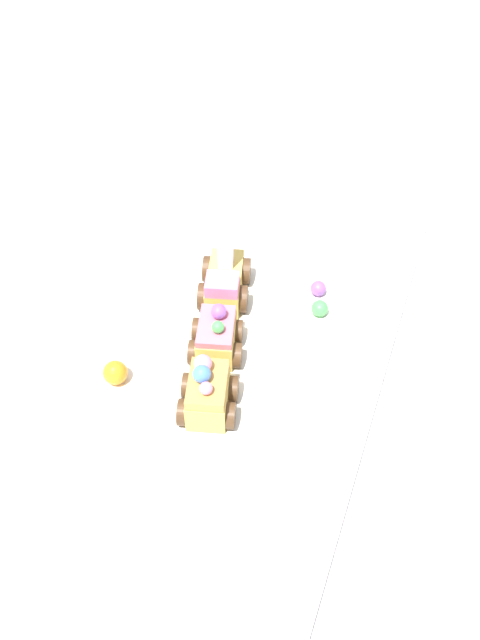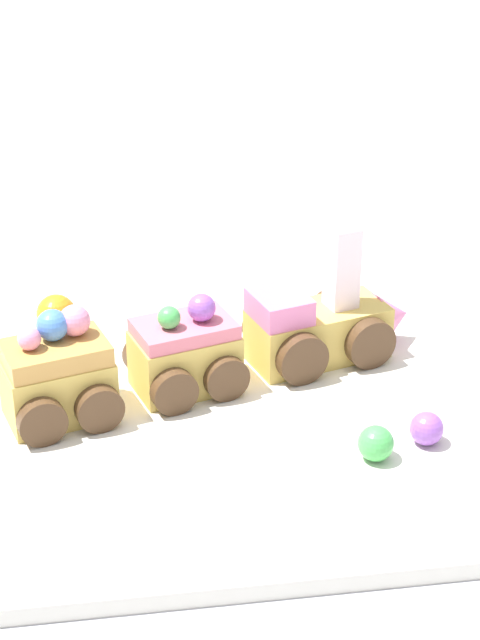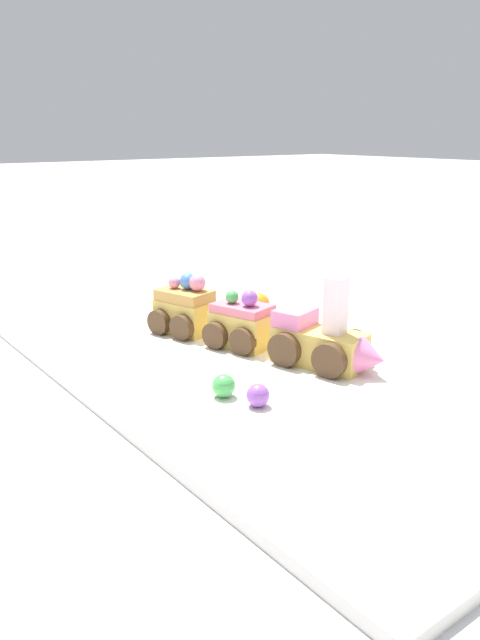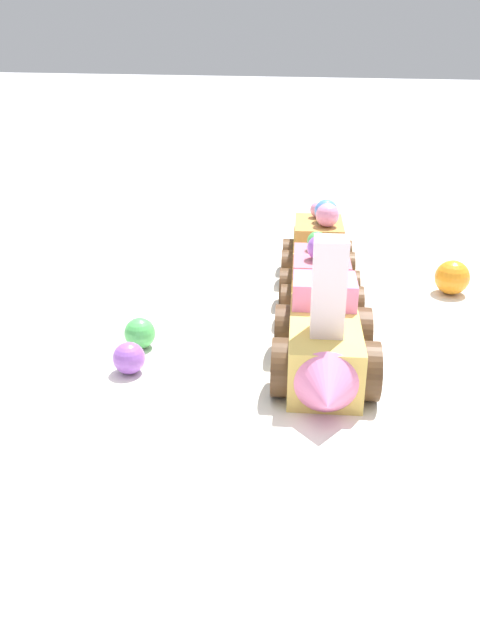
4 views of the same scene
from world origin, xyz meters
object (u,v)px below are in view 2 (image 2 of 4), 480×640
Objects in this scene: gumball_green at (376,443)px; gumball_orange at (56,314)px; cake_car_strawberry at (185,355)px; gumball_purple at (427,428)px; cake_car_caramel at (58,378)px; cake_train_locomotive at (327,324)px.

gumball_orange is at bearing 134.27° from gumball_green.
gumball_green is (0.21, -0.21, -0.00)m from gumball_orange.
gumball_purple is at bearing -48.76° from cake_car_strawberry.
gumball_orange is 0.31m from gumball_purple.
cake_car_caramel is 2.81× the size of gumball_orange.
cake_car_strawberry is 0.09m from cake_car_caramel.
cake_train_locomotive is 6.08× the size of gumball_purple.
gumball_green is at bearing -160.97° from gumball_purple.
cake_car_caramel is at bearing 157.53° from gumball_green.
cake_car_strawberry is (-0.11, -0.03, -0.00)m from cake_train_locomotive.
cake_train_locomotive is 0.14m from gumball_purple.
cake_car_strawberry is 0.14m from gumball_orange.
cake_car_caramel is at bearing 163.65° from gumball_purple.
gumball_green and gumball_purple have the same top height.
gumball_orange is at bearing 145.13° from cake_train_locomotive.
cake_car_caramel is at bearing 179.91° from cake_train_locomotive.
gumball_purple is at bearing -89.19° from cake_train_locomotive.
gumball_purple is at bearing -39.05° from gumball_orange.
gumball_purple is at bearing 19.03° from gumball_green.
cake_train_locomotive is 4.37× the size of gumball_orange.
gumball_green is 1.04× the size of gumball_purple.
cake_car_caramel is 0.22m from gumball_green.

